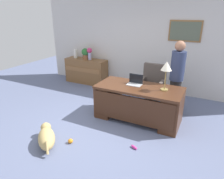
{
  "coord_description": "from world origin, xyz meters",
  "views": [
    {
      "loc": [
        1.85,
        -3.35,
        2.34
      ],
      "look_at": [
        0.01,
        0.3,
        0.75
      ],
      "focal_mm": 32.59,
      "sensor_mm": 36.0,
      "label": 1
    }
  ],
  "objects_px": {
    "potted_plant": "(85,53)",
    "desk": "(138,102)",
    "person_standing": "(176,77)",
    "dog_lying": "(46,137)",
    "credenza": "(86,71)",
    "vase_with_flowers": "(90,53)",
    "armchair": "(152,86)",
    "dog_toy_ball": "(70,141)",
    "desk_lamp": "(166,68)",
    "dog_toy_plush": "(134,147)",
    "laptop": "(135,82)",
    "vase_empty": "(75,54)"
  },
  "relations": [
    {
      "from": "dog_toy_ball",
      "to": "dog_toy_plush",
      "type": "xyz_separation_m",
      "value": [
        1.13,
        0.39,
        -0.02
      ]
    },
    {
      "from": "credenza",
      "to": "person_standing",
      "type": "height_order",
      "value": "person_standing"
    },
    {
      "from": "dog_lying",
      "to": "desk",
      "type": "bearing_deg",
      "value": 54.36
    },
    {
      "from": "desk",
      "to": "dog_toy_ball",
      "type": "height_order",
      "value": "desk"
    },
    {
      "from": "person_standing",
      "to": "dog_toy_ball",
      "type": "bearing_deg",
      "value": -123.86
    },
    {
      "from": "person_standing",
      "to": "dog_lying",
      "type": "relative_size",
      "value": 2.6
    },
    {
      "from": "desk",
      "to": "laptop",
      "type": "distance_m",
      "value": 0.46
    },
    {
      "from": "dog_toy_ball",
      "to": "credenza",
      "type": "bearing_deg",
      "value": 118.3
    },
    {
      "from": "dog_lying",
      "to": "armchair",
      "type": "bearing_deg",
      "value": 65.59
    },
    {
      "from": "vase_empty",
      "to": "dog_toy_plush",
      "type": "distance_m",
      "value": 4.29
    },
    {
      "from": "desk",
      "to": "desk_lamp",
      "type": "height_order",
      "value": "desk_lamp"
    },
    {
      "from": "dog_toy_ball",
      "to": "person_standing",
      "type": "bearing_deg",
      "value": 56.14
    },
    {
      "from": "vase_with_flowers",
      "to": "dog_toy_ball",
      "type": "distance_m",
      "value": 3.57
    },
    {
      "from": "armchair",
      "to": "laptop",
      "type": "distance_m",
      "value": 0.97
    },
    {
      "from": "person_standing",
      "to": "potted_plant",
      "type": "distance_m",
      "value": 3.26
    },
    {
      "from": "person_standing",
      "to": "desk_lamp",
      "type": "relative_size",
      "value": 2.84
    },
    {
      "from": "credenza",
      "to": "potted_plant",
      "type": "xyz_separation_m",
      "value": [
        -0.01,
        0.0,
        0.61
      ]
    },
    {
      "from": "dog_lying",
      "to": "desk_lamp",
      "type": "bearing_deg",
      "value": 45.22
    },
    {
      "from": "vase_with_flowers",
      "to": "desk",
      "type": "bearing_deg",
      "value": -35.61
    },
    {
      "from": "credenza",
      "to": "dog_toy_plush",
      "type": "distance_m",
      "value": 3.89
    },
    {
      "from": "credenza",
      "to": "vase_with_flowers",
      "type": "distance_m",
      "value": 0.67
    },
    {
      "from": "vase_with_flowers",
      "to": "dog_toy_plush",
      "type": "distance_m",
      "value": 3.9
    },
    {
      "from": "desk",
      "to": "vase_with_flowers",
      "type": "bearing_deg",
      "value": 144.39
    },
    {
      "from": "armchair",
      "to": "vase_empty",
      "type": "relative_size",
      "value": 3.51
    },
    {
      "from": "armchair",
      "to": "vase_with_flowers",
      "type": "relative_size",
      "value": 2.7
    },
    {
      "from": "credenza",
      "to": "armchair",
      "type": "xyz_separation_m",
      "value": [
        2.5,
        -0.64,
        0.06
      ]
    },
    {
      "from": "armchair",
      "to": "dog_toy_plush",
      "type": "distance_m",
      "value": 2.12
    },
    {
      "from": "desk",
      "to": "potted_plant",
      "type": "distance_m",
      "value": 3.04
    },
    {
      "from": "desk",
      "to": "credenza",
      "type": "xyz_separation_m",
      "value": [
        -2.47,
        1.65,
        -0.02
      ]
    },
    {
      "from": "dog_lying",
      "to": "dog_toy_plush",
      "type": "bearing_deg",
      "value": 22.18
    },
    {
      "from": "desk",
      "to": "laptop",
      "type": "height_order",
      "value": "laptop"
    },
    {
      "from": "desk",
      "to": "armchair",
      "type": "bearing_deg",
      "value": 88.41
    },
    {
      "from": "desk_lamp",
      "to": "vase_empty",
      "type": "bearing_deg",
      "value": 155.29
    },
    {
      "from": "desk",
      "to": "dog_toy_ball",
      "type": "bearing_deg",
      "value": -119.57
    },
    {
      "from": "vase_empty",
      "to": "potted_plant",
      "type": "distance_m",
      "value": 0.41
    },
    {
      "from": "potted_plant",
      "to": "desk",
      "type": "bearing_deg",
      "value": -33.75
    },
    {
      "from": "desk_lamp",
      "to": "dog_toy_plush",
      "type": "relative_size",
      "value": 4.12
    },
    {
      "from": "armchair",
      "to": "potted_plant",
      "type": "relative_size",
      "value": 2.9
    },
    {
      "from": "credenza",
      "to": "potted_plant",
      "type": "height_order",
      "value": "potted_plant"
    },
    {
      "from": "potted_plant",
      "to": "dog_toy_ball",
      "type": "xyz_separation_m",
      "value": [
        1.67,
        -3.08,
        -0.98
      ]
    },
    {
      "from": "credenza",
      "to": "desk_lamp",
      "type": "bearing_deg",
      "value": -27.64
    },
    {
      "from": "dog_lying",
      "to": "dog_toy_ball",
      "type": "xyz_separation_m",
      "value": [
        0.37,
        0.22,
        -0.11
      ]
    },
    {
      "from": "desk",
      "to": "credenza",
      "type": "bearing_deg",
      "value": 146.17
    },
    {
      "from": "desk_lamp",
      "to": "potted_plant",
      "type": "distance_m",
      "value": 3.41
    },
    {
      "from": "dog_lying",
      "to": "vase_empty",
      "type": "distance_m",
      "value": 3.8
    },
    {
      "from": "dog_lying",
      "to": "laptop",
      "type": "relative_size",
      "value": 2.08
    },
    {
      "from": "armchair",
      "to": "desk_lamp",
      "type": "xyz_separation_m",
      "value": [
        0.51,
        -0.93,
        0.79
      ]
    },
    {
      "from": "laptop",
      "to": "desk",
      "type": "bearing_deg",
      "value": -44.56
    },
    {
      "from": "dog_toy_ball",
      "to": "armchair",
      "type": "bearing_deg",
      "value": 71.08
    },
    {
      "from": "credenza",
      "to": "vase_empty",
      "type": "distance_m",
      "value": 0.7
    }
  ]
}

